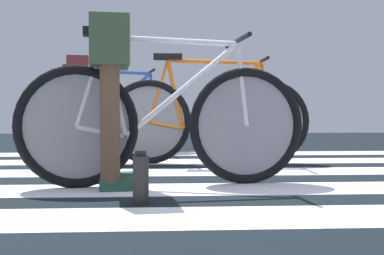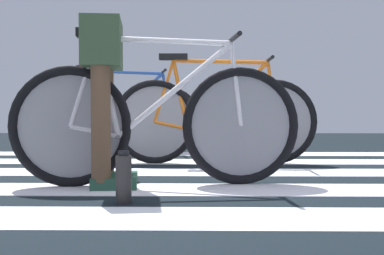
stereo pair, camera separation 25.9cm
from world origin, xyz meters
name	(u,v)px [view 1 (the left image)]	position (x,y,z in m)	size (l,w,h in m)	color
ground	(175,187)	(0.00, 0.00, 0.01)	(18.00, 14.00, 0.02)	black
crosswalk_markings	(173,189)	(-0.01, -0.17, 0.02)	(5.49, 5.03, 0.00)	white
bicycle_1_of_3	(163,122)	(-0.07, -0.03, 0.41)	(1.73, 0.52, 0.93)	black
cyclist_1_of_3	(110,79)	(-0.38, -0.06, 0.66)	(0.35, 0.43, 0.98)	brown
bicycle_2_of_3	(208,119)	(0.31, 1.18, 0.41)	(1.74, 0.52, 0.93)	black
bicycle_3_of_3	(108,117)	(-0.66, 2.28, 0.41)	(1.72, 0.54, 0.93)	black
cyclist_3_of_3	(78,91)	(-0.96, 2.22, 0.68)	(0.37, 0.44, 1.01)	brown
water_bottle	(141,179)	(-0.18, -0.59, 0.14)	(0.08, 0.08, 0.26)	#292626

